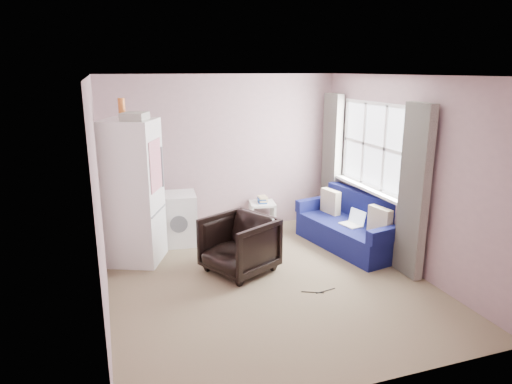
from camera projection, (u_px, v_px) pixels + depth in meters
room at (270, 184)px, 5.40m from camera, size 3.84×4.24×2.54m
armchair at (239, 242)px, 5.89m from camera, size 1.02×1.04×0.81m
fridge at (133, 191)px, 6.09m from camera, size 0.88×0.88×2.21m
washing_machine at (178, 218)px, 6.87m from camera, size 0.60×0.60×0.78m
side_table at (262, 213)px, 7.55m from camera, size 0.47×0.47×0.55m
sofa at (353, 228)px, 6.78m from camera, size 1.10×1.86×0.78m
window_dressing at (367, 173)px, 6.62m from camera, size 0.17×2.62×2.18m
floor_cables at (319, 291)px, 5.43m from camera, size 0.43×0.13×0.01m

